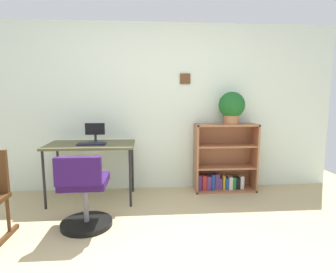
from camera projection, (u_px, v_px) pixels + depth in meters
wall_back at (151, 108)px, 3.92m from camera, size 5.20×0.12×2.31m
desk at (91, 148)px, 3.48m from camera, size 1.08×0.61×0.73m
monitor at (95, 134)px, 3.55m from camera, size 0.25×0.20×0.25m
keyboard at (92, 144)px, 3.40m from camera, size 0.34×0.15×0.02m
office_chair at (84, 196)px, 2.75m from camera, size 0.52×0.55×0.78m
bookshelf_low at (223, 161)px, 3.91m from camera, size 0.85×0.30×0.94m
potted_plant_on_shelf at (232, 106)px, 3.75m from camera, size 0.35×0.35×0.44m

